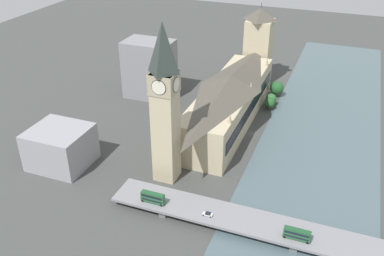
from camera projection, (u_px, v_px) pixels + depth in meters
ground_plane at (251, 134)px, 243.03m from camera, size 600.00×600.00×0.00m
river_water at (319, 146)px, 231.23m from camera, size 62.57×360.00×0.30m
parliament_hall at (230, 100)px, 247.24m from camera, size 26.15×107.93×29.92m
clock_tower at (165, 103)px, 187.45m from camera, size 11.55×11.55×75.84m
victoria_tower at (258, 46)px, 295.88m from camera, size 17.36×17.36×56.49m
road_bridge at (297, 234)px, 167.43m from camera, size 157.14×16.16×4.40m
double_decker_bus_lead at (297, 234)px, 162.60m from camera, size 10.45×2.48×4.67m
double_decker_bus_mid at (153, 197)px, 181.56m from camera, size 10.62×2.55×4.99m
car_northbound_mid at (208, 214)px, 175.35m from camera, size 4.14×1.93×1.38m
city_block_west at (150, 69)px, 279.13m from camera, size 31.13×21.26×37.56m
city_block_center at (61, 147)px, 211.98m from camera, size 28.06×25.96×19.55m
tree_embankment_near at (270, 103)px, 266.96m from camera, size 6.47×6.47×8.04m
tree_embankment_mid at (271, 99)px, 271.53m from camera, size 6.54×6.54×8.39m
tree_embankment_far at (277, 88)px, 283.19m from camera, size 8.77×8.77×10.67m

